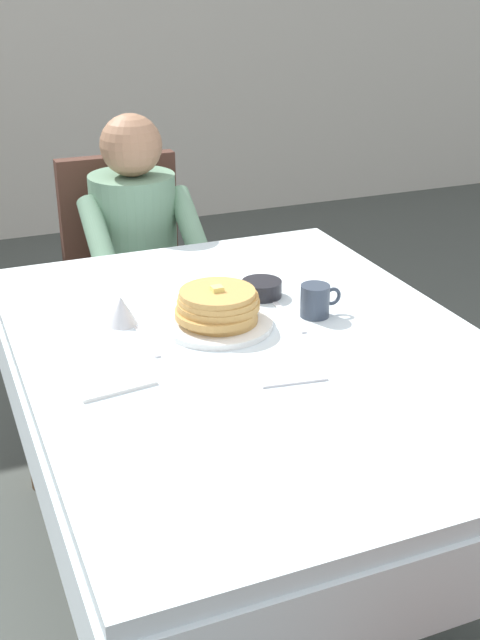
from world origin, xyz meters
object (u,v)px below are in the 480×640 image
at_px(dining_table_main, 256,376).
at_px(syrup_pitcher, 122,310).
at_px(diner_person, 138,245).
at_px(plate_breakfast, 217,324).
at_px(knife_right_of_plate, 289,317).
at_px(chair_diner, 128,267).
at_px(cup_coffee, 316,301).
at_px(bowl_butter, 262,289).
at_px(spoon_near_edge, 294,382).
at_px(fork_left_of_plate, 147,341).
at_px(breakfast_stack, 218,306).

bearing_deg(dining_table_main, syrup_pitcher, 139.68).
bearing_deg(dining_table_main, diner_person, 90.89).
xyz_separation_m(plate_breakfast, knife_right_of_plate, (0.19, -0.02, -0.01)).
relative_size(dining_table_main, chair_diner, 1.64).
xyz_separation_m(plate_breakfast, cup_coffee, (0.26, -0.03, 0.03)).
xyz_separation_m(bowl_butter, spoon_near_edge, (-0.13, -0.48, -0.02)).
relative_size(cup_coffee, knife_right_of_plate, 0.57).
xyz_separation_m(dining_table_main, knife_right_of_plate, (0.14, 0.10, 0.09)).
bearing_deg(diner_person, syrup_pitcher, 72.01).
relative_size(chair_diner, diner_person, 0.83).
height_order(dining_table_main, plate_breakfast, plate_breakfast).
xyz_separation_m(chair_diner, bowl_butter, (0.15, -0.91, 0.23)).
xyz_separation_m(fork_left_of_plate, spoon_near_edge, (0.24, -0.32, 0.00)).
bearing_deg(plate_breakfast, fork_left_of_plate, -173.99).
relative_size(dining_table_main, diner_person, 1.36).
xyz_separation_m(dining_table_main, plate_breakfast, (-0.05, 0.12, 0.10)).
height_order(chair_diner, cup_coffee, chair_diner).
distance_m(syrup_pitcher, knife_right_of_plate, 0.43).
relative_size(plate_breakfast, spoon_near_edge, 1.87).
bearing_deg(knife_right_of_plate, chair_diner, 11.55).
height_order(diner_person, breakfast_stack, diner_person).
distance_m(breakfast_stack, knife_right_of_plate, 0.20).
bearing_deg(spoon_near_edge, breakfast_stack, 106.00).
xyz_separation_m(dining_table_main, syrup_pitcher, (-0.27, 0.23, 0.13)).
bearing_deg(breakfast_stack, chair_diner, 88.14).
distance_m(diner_person, knife_right_of_plate, 0.93).
relative_size(dining_table_main, breakfast_stack, 7.01).
relative_size(breakfast_stack, syrup_pitcher, 2.72).
bearing_deg(chair_diner, knife_right_of_plate, 98.19).
xyz_separation_m(cup_coffee, fork_left_of_plate, (-0.45, 0.01, -0.04)).
height_order(plate_breakfast, fork_left_of_plate, plate_breakfast).
bearing_deg(syrup_pitcher, dining_table_main, -40.32).
bearing_deg(dining_table_main, bowl_butter, 63.68).
distance_m(dining_table_main, knife_right_of_plate, 0.20).
bearing_deg(diner_person, dining_table_main, 90.89).
relative_size(plate_breakfast, knife_right_of_plate, 1.40).
bearing_deg(diner_person, cup_coffee, 103.56).
bearing_deg(dining_table_main, knife_right_of_plate, 36.90).
height_order(plate_breakfast, syrup_pitcher, syrup_pitcher).
bearing_deg(spoon_near_edge, diner_person, 98.73).
height_order(syrup_pitcher, spoon_near_edge, syrup_pitcher).
bearing_deg(breakfast_stack, diner_person, 87.81).
distance_m(dining_table_main, plate_breakfast, 0.17).
relative_size(chair_diner, spoon_near_edge, 6.20).
relative_size(breakfast_stack, cup_coffee, 1.92).
height_order(dining_table_main, spoon_near_edge, spoon_near_edge).
xyz_separation_m(chair_diner, spoon_near_edge, (0.01, -1.39, 0.21)).
height_order(breakfast_stack, fork_left_of_plate, breakfast_stack).
bearing_deg(spoon_near_edge, plate_breakfast, 106.47).
relative_size(bowl_butter, spoon_near_edge, 0.73).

